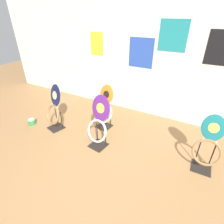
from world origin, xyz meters
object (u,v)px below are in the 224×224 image
at_px(toilet_seat_display_teal_sax, 208,146).
at_px(paint_can, 32,121).
at_px(toilet_seat_display_navy_moon, 54,109).
at_px(toilet_seat_display_purple_note, 98,125).
at_px(toilet_seat_display_orange_sun, 104,109).

bearing_deg(toilet_seat_display_teal_sax, paint_can, -172.29).
xyz_separation_m(toilet_seat_display_teal_sax, toilet_seat_display_navy_moon, (-2.71, -0.27, 0.03)).
relative_size(toilet_seat_display_purple_note, toilet_seat_display_navy_moon, 1.03).
height_order(toilet_seat_display_teal_sax, toilet_seat_display_navy_moon, toilet_seat_display_navy_moon).
bearing_deg(toilet_seat_display_navy_moon, paint_can, -163.08).
relative_size(toilet_seat_display_orange_sun, toilet_seat_display_navy_moon, 0.96).
bearing_deg(paint_can, toilet_seat_display_navy_moon, 16.92).
height_order(toilet_seat_display_teal_sax, paint_can, toilet_seat_display_teal_sax).
bearing_deg(toilet_seat_display_purple_note, paint_can, -175.68).
bearing_deg(toilet_seat_display_orange_sun, toilet_seat_display_navy_moon, -148.56).
xyz_separation_m(toilet_seat_display_purple_note, toilet_seat_display_teal_sax, (1.66, 0.32, -0.02)).
bearing_deg(toilet_seat_display_navy_moon, toilet_seat_display_purple_note, -2.58).
height_order(toilet_seat_display_navy_moon, paint_can, toilet_seat_display_navy_moon).
relative_size(toilet_seat_display_teal_sax, paint_can, 5.78).
distance_m(toilet_seat_display_purple_note, toilet_seat_display_teal_sax, 1.69).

